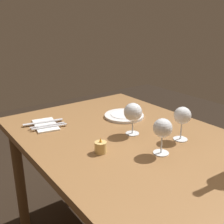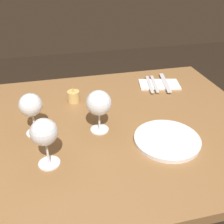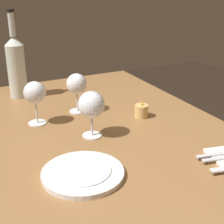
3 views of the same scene
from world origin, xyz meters
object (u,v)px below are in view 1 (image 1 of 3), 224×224
object	(u,v)px
wine_glass_left	(182,116)
dinner_plate	(124,116)
wine_glass_right	(133,113)
wine_glass_centre	(162,129)
fork_inner	(47,125)
folded_napkin	(46,125)
table_knife	(43,122)
votive_candle	(101,148)
fork_outer	(49,127)

from	to	relation	value
wine_glass_left	dinner_plate	distance (m)	0.41
wine_glass_right	wine_glass_centre	size ratio (longest dim) A/B	1.01
wine_glass_centre	fork_inner	distance (m)	0.62
wine_glass_right	folded_napkin	distance (m)	0.47
wine_glass_left	table_knife	bearing A→B (deg)	37.74
votive_candle	table_knife	size ratio (longest dim) A/B	0.32
wine_glass_right	dinner_plate	world-z (taller)	wine_glass_right
wine_glass_right	wine_glass_centre	xyz separation A→B (m)	(-0.22, 0.04, 0.00)
dinner_plate	fork_inner	size ratio (longest dim) A/B	1.25
wine_glass_centre	votive_candle	bearing A→B (deg)	51.09
table_knife	fork_inner	bearing A→B (deg)	180.00
wine_glass_left	folded_napkin	bearing A→B (deg)	39.26
table_knife	wine_glass_centre	bearing A→B (deg)	-156.76
fork_outer	folded_napkin	bearing A→B (deg)	0.00
fork_outer	votive_candle	bearing A→B (deg)	-169.92
wine_glass_left	folded_napkin	size ratio (longest dim) A/B	0.76
fork_inner	table_knife	bearing A→B (deg)	0.00
fork_inner	table_knife	world-z (taller)	same
dinner_plate	wine_glass_centre	bearing A→B (deg)	160.26
wine_glass_centre	folded_napkin	distance (m)	0.64
wine_glass_centre	wine_glass_right	bearing A→B (deg)	-9.70
dinner_plate	fork_inner	world-z (taller)	dinner_plate
fork_outer	wine_glass_centre	bearing A→B (deg)	-153.69
wine_glass_left	wine_glass_right	distance (m)	0.23
dinner_plate	table_knife	distance (m)	0.45
fork_inner	fork_outer	xyz separation A→B (m)	(-0.02, 0.00, 0.00)
dinner_plate	folded_napkin	size ratio (longest dim) A/B	1.08
fork_outer	table_knife	bearing A→B (deg)	0.00
wine_glass_left	fork_outer	xyz separation A→B (m)	(0.48, 0.44, -0.11)
folded_napkin	fork_inner	world-z (taller)	fork_inner
wine_glass_left	table_knife	distance (m)	0.72
folded_napkin	wine_glass_centre	bearing A→B (deg)	-155.69
votive_candle	table_knife	bearing A→B (deg)	8.32
wine_glass_left	wine_glass_right	world-z (taller)	wine_glass_left
wine_glass_right	fork_inner	xyz separation A→B (m)	(0.33, 0.30, -0.10)
wine_glass_right	wine_glass_centre	bearing A→B (deg)	170.30
wine_glass_centre	fork_outer	xyz separation A→B (m)	(0.53, 0.26, -0.10)
wine_glass_left	votive_candle	size ratio (longest dim) A/B	2.38
wine_glass_centre	dinner_plate	size ratio (longest dim) A/B	0.69
fork_inner	dinner_plate	bearing A→B (deg)	-105.62
wine_glass_left	wine_glass_centre	world-z (taller)	wine_glass_left
wine_glass_left	wine_glass_centre	xyz separation A→B (m)	(-0.04, 0.18, -0.00)
table_knife	wine_glass_right	bearing A→B (deg)	-141.97
wine_glass_right	table_knife	world-z (taller)	wine_glass_right
wine_glass_right	folded_napkin	world-z (taller)	wine_glass_right
fork_outer	wine_glass_right	bearing A→B (deg)	-135.31
wine_glass_centre	dinner_plate	world-z (taller)	wine_glass_centre
wine_glass_centre	votive_candle	distance (m)	0.27
wine_glass_left	folded_napkin	distance (m)	0.70
wine_glass_centre	votive_candle	xyz separation A→B (m)	(0.16, 0.19, -0.09)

